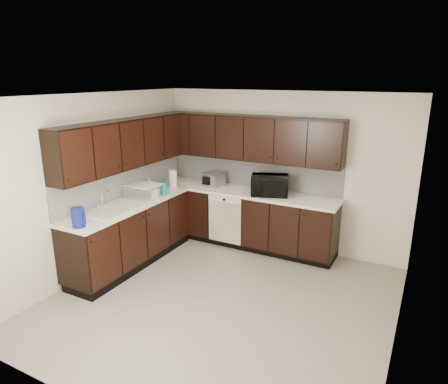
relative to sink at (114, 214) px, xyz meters
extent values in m
plane|color=gray|center=(1.68, 0.01, -0.88)|extent=(4.00, 4.00, 0.00)
plane|color=white|center=(1.68, 0.01, 1.62)|extent=(4.00, 4.00, 0.00)
cube|color=beige|center=(1.68, 2.01, 0.37)|extent=(4.00, 0.02, 2.50)
cube|color=beige|center=(-0.32, 0.01, 0.37)|extent=(0.02, 4.00, 2.50)
cube|color=beige|center=(3.68, 0.01, 0.37)|extent=(0.02, 4.00, 2.50)
cube|color=beige|center=(1.68, -1.99, 0.37)|extent=(4.00, 0.02, 2.50)
cube|color=black|center=(1.18, 1.71, -0.43)|extent=(3.00, 0.60, 0.90)
cube|color=black|center=(-0.02, 0.31, -0.43)|extent=(0.60, 2.20, 0.90)
cube|color=black|center=(1.18, 1.74, -0.83)|extent=(3.00, 0.54, 0.10)
cube|color=black|center=(0.01, 0.31, -0.83)|extent=(0.54, 2.20, 0.10)
cube|color=white|center=(1.18, 1.71, 0.04)|extent=(3.03, 0.63, 0.04)
cube|color=white|center=(-0.02, 0.31, 0.04)|extent=(0.63, 2.23, 0.04)
cube|color=#B5B6B2|center=(1.18, 2.00, 0.30)|extent=(3.00, 0.02, 0.48)
cube|color=#B5B6B2|center=(-0.31, 0.61, 0.30)|extent=(0.02, 2.80, 0.48)
cube|color=black|center=(1.18, 1.85, 0.89)|extent=(3.00, 0.33, 0.70)
cube|color=black|center=(-0.15, 0.45, 0.89)|extent=(0.33, 2.47, 0.70)
cube|color=beige|center=(0.98, 1.42, -0.38)|extent=(0.58, 0.02, 0.78)
cube|color=beige|center=(0.98, 1.42, -0.04)|extent=(0.58, 0.03, 0.08)
cylinder|color=black|center=(0.98, 1.40, -0.04)|extent=(0.04, 0.02, 0.04)
cube|color=beige|center=(0.00, 0.01, 0.06)|extent=(0.54, 0.82, 0.03)
cube|color=beige|center=(0.00, -0.19, -0.02)|extent=(0.42, 0.34, 0.16)
cube|color=beige|center=(0.00, 0.21, -0.02)|extent=(0.42, 0.34, 0.16)
cylinder|color=silver|center=(-0.22, 0.01, 0.19)|extent=(0.03, 0.03, 0.26)
cylinder|color=silver|center=(-0.17, 0.01, 0.31)|extent=(0.14, 0.02, 0.02)
cylinder|color=#B2B2B7|center=(0.00, -0.19, 0.01)|extent=(0.20, 0.20, 0.10)
imported|color=black|center=(1.63, 1.66, 0.21)|extent=(0.66, 0.55, 0.31)
imported|color=gray|center=(0.19, 0.69, 0.16)|extent=(0.11, 0.11, 0.20)
imported|color=gray|center=(-0.16, 0.99, 0.17)|extent=(0.09, 0.09, 0.22)
cube|color=#AAAAAC|center=(0.60, 1.73, 0.17)|extent=(0.40, 0.34, 0.21)
cube|color=silver|center=(-0.04, 0.68, 0.15)|extent=(0.57, 0.48, 0.19)
cylinder|color=navy|center=(0.08, -0.69, 0.18)|extent=(0.21, 0.21, 0.24)
cylinder|color=#0B8081|center=(0.20, 0.90, 0.16)|extent=(0.11, 0.11, 0.20)
cylinder|color=white|center=(0.04, 1.36, 0.20)|extent=(0.14, 0.14, 0.28)
camera|label=1|loc=(3.79, -3.88, 1.84)|focal=32.00mm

